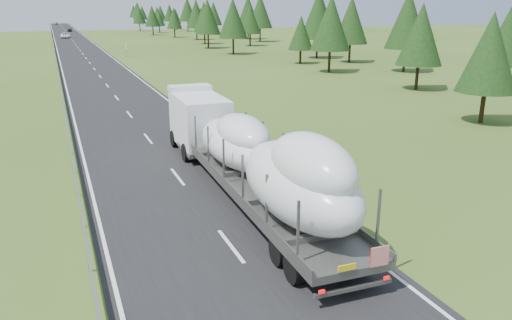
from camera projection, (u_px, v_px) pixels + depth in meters
name	position (u px, v px, depth m)	size (l,w,h in m)	color
ground	(231.00, 246.00, 19.61)	(400.00, 400.00, 0.00)	#39511B
road_surface	(80.00, 50.00, 108.29)	(10.00, 400.00, 0.02)	black
guardrail	(53.00, 48.00, 106.17)	(0.10, 400.00, 0.76)	slate
marker_posts	(91.00, 35.00, 159.22)	(0.13, 350.08, 1.00)	silver
highway_sign	(126.00, 47.00, 92.59)	(0.08, 0.90, 2.60)	slate
tree_line_right	(223.00, 15.00, 138.25)	(28.14, 340.62, 12.63)	black
boat_truck	(249.00, 151.00, 23.79)	(3.42, 21.61, 4.74)	white
distant_van	(65.00, 35.00, 149.74)	(2.67, 5.80, 1.61)	white
distant_car_dark	(70.00, 30.00, 189.62)	(1.56, 3.89, 1.32)	black
distant_car_blue	(56.00, 23.00, 265.82)	(1.45, 4.17, 1.37)	#1B1F4D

